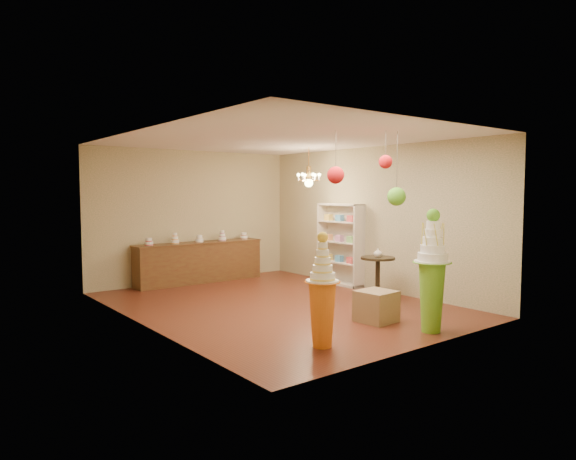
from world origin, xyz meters
TOP-DOWN VIEW (x-y plane):
  - floor at (0.00, 0.00)m, footprint 6.50×6.50m
  - ceiling at (0.00, 0.00)m, footprint 6.50×6.50m
  - wall_back at (0.00, 3.25)m, footprint 5.00×0.04m
  - wall_front at (0.00, -3.25)m, footprint 5.00×0.04m
  - wall_left at (-2.50, 0.00)m, footprint 0.04×6.50m
  - wall_right at (2.50, 0.00)m, footprint 0.04×6.50m
  - pedestal_green at (0.70, -2.85)m, footprint 0.58×0.58m
  - pedestal_orange at (-1.05, -2.40)m, footprint 0.56×0.56m
  - burlap_riser at (0.52, -1.94)m, footprint 0.58×0.58m
  - sideboard at (0.00, 2.97)m, footprint 3.04×0.54m
  - shelving_unit at (2.34, 0.80)m, footprint 0.33×1.20m
  - round_table at (1.72, -0.87)m, footprint 0.78×0.78m
  - vase at (1.72, -0.87)m, footprint 0.18×0.18m
  - pom_red_left at (-0.10, -1.64)m, footprint 0.27×0.27m
  - pom_green_mid at (0.75, -2.11)m, footprint 0.29×0.29m
  - pom_red_right at (0.50, -2.10)m, footprint 0.21×0.21m
  - chandelier at (1.52, 0.92)m, footprint 0.63×0.63m

SIDE VIEW (x-z plane):
  - floor at x=0.00m, z-range 0.00..0.00m
  - burlap_riser at x=0.52m, z-range 0.00..0.49m
  - sideboard at x=0.00m, z-range -0.10..1.06m
  - round_table at x=1.72m, z-range 0.12..0.95m
  - pedestal_orange at x=-1.05m, z-range -0.18..1.35m
  - pedestal_green at x=0.70m, z-range -0.15..1.67m
  - shelving_unit at x=2.34m, z-range 0.00..1.80m
  - vase at x=1.72m, z-range 0.83..1.00m
  - wall_back at x=0.00m, z-range 0.00..3.00m
  - wall_front at x=0.00m, z-range 0.00..3.00m
  - wall_left at x=-2.50m, z-range 0.00..3.00m
  - wall_right at x=2.50m, z-range 0.00..3.00m
  - pom_green_mid at x=0.75m, z-range 1.41..2.57m
  - chandelier at x=1.52m, z-range 1.88..2.73m
  - pom_red_left at x=-0.10m, z-range 1.91..2.73m
  - pom_red_right at x=0.50m, z-range 2.23..2.81m
  - ceiling at x=0.00m, z-range 3.00..3.00m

